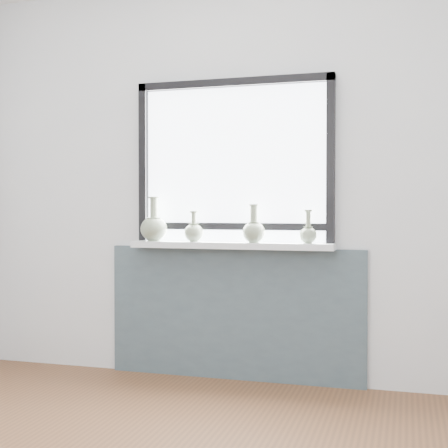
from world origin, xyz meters
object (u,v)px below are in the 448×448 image
(vase_b, at_px, (194,232))
(vase_a, at_px, (154,227))
(windowsill, at_px, (231,245))
(vase_d, at_px, (308,233))
(vase_c, at_px, (254,230))

(vase_b, bearing_deg, vase_a, -178.42)
(windowsill, distance_m, vase_a, 0.54)
(vase_d, bearing_deg, vase_a, -179.16)
(windowsill, distance_m, vase_c, 0.19)
(vase_d, bearing_deg, windowsill, 179.32)
(vase_b, xyz_separation_m, vase_d, (0.74, 0.01, -0.00))
(vase_b, bearing_deg, windowsill, 3.07)
(windowsill, distance_m, vase_b, 0.26)
(vase_b, xyz_separation_m, vase_c, (0.40, -0.01, 0.01))
(vase_b, relative_size, vase_d, 0.96)
(vase_b, height_order, vase_d, vase_d)
(vase_a, height_order, vase_d, vase_a)
(vase_a, relative_size, vase_b, 1.47)
(vase_a, bearing_deg, windowsill, 2.29)
(vase_a, bearing_deg, vase_b, 1.58)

